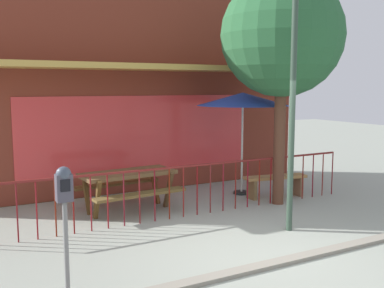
# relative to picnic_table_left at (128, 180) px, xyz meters

# --- Properties ---
(ground) EXTENTS (40.00, 40.00, 0.00)m
(ground) POSITION_rel_picnic_table_left_xyz_m (0.90, -3.07, -0.61)
(ground) COLOR #969C8F
(pub_storefront) EXTENTS (8.58, 1.46, 5.13)m
(pub_storefront) POSITION_rel_picnic_table_left_xyz_m (0.90, 1.67, 1.94)
(pub_storefront) COLOR #452813
(pub_storefront) RESTS_ON ground
(patio_fence_front) EXTENTS (7.23, 0.04, 0.97)m
(patio_fence_front) POSITION_rel_picnic_table_left_xyz_m (0.90, -0.88, 0.05)
(patio_fence_front) COLOR maroon
(patio_fence_front) RESTS_ON ground
(picnic_table_left) EXTENTS (1.91, 1.51, 0.79)m
(picnic_table_left) POSITION_rel_picnic_table_left_xyz_m (0.00, 0.00, 0.00)
(picnic_table_left) COLOR brown
(picnic_table_left) RESTS_ON ground
(patio_umbrella) EXTENTS (2.04, 2.04, 2.27)m
(patio_umbrella) POSITION_rel_picnic_table_left_xyz_m (2.74, 0.12, 1.51)
(patio_umbrella) COLOR black
(patio_umbrella) RESTS_ON ground
(patio_bench) EXTENTS (1.43, 0.56, 0.48)m
(patio_bench) POSITION_rel_picnic_table_left_xyz_m (3.20, -0.51, -0.26)
(patio_bench) COLOR #A37A44
(patio_bench) RESTS_ON ground
(parking_meter_near) EXTENTS (0.18, 0.17, 1.52)m
(parking_meter_near) POSITION_rel_picnic_table_left_xyz_m (-1.86, -3.04, 0.56)
(parking_meter_near) COLOR slate
(parking_meter_near) RESTS_ON ground
(street_tree) EXTENTS (2.43, 2.43, 4.62)m
(street_tree) POSITION_rel_picnic_table_left_xyz_m (2.91, -0.96, 2.78)
(street_tree) COLOR brown
(street_tree) RESTS_ON ground
(street_lamp) EXTENTS (0.28, 0.28, 4.20)m
(street_lamp) POSITION_rel_picnic_table_left_xyz_m (1.97, -2.41, 2.11)
(street_lamp) COLOR #304436
(street_lamp) RESTS_ON ground
(curb_edge) EXTENTS (12.01, 0.20, 0.11)m
(curb_edge) POSITION_rel_picnic_table_left_xyz_m (0.90, -3.48, -0.61)
(curb_edge) COLOR gray
(curb_edge) RESTS_ON ground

